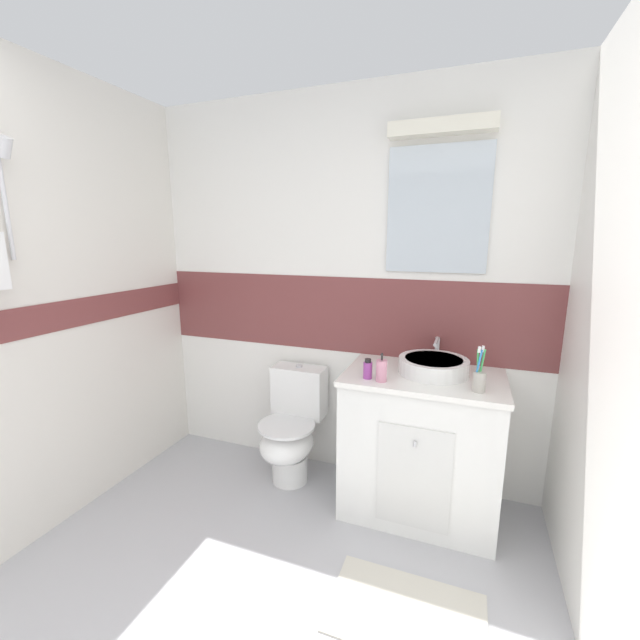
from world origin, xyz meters
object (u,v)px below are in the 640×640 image
Objects in this scene: sink_basin at (433,365)px; soap_dispenser at (382,370)px; toothbrush_cup at (479,379)px; lotion_bottle_short at (368,369)px; toilet at (292,429)px.

soap_dispenser is (-0.25, -0.23, 0.01)m from sink_basin.
toothbrush_cup is 0.56m from lotion_bottle_short.
soap_dispenser is (-0.48, -0.03, -0.01)m from toothbrush_cup.
sink_basin is at bearing 139.78° from toothbrush_cup.
toothbrush_cup is 0.48m from soap_dispenser.
lotion_bottle_short is (-0.33, -0.21, 0.00)m from sink_basin.
toothbrush_cup is at bearing -9.73° from toilet.
lotion_bottle_short is at bearing 166.83° from soap_dispenser.
toothbrush_cup is at bearing 1.11° from lotion_bottle_short.
sink_basin reaches higher than toilet.
soap_dispenser is 1.43× the size of lotion_bottle_short.
sink_basin reaches higher than soap_dispenser.
toilet is (-0.88, -0.01, -0.54)m from sink_basin.
sink_basin is 2.72× the size of soap_dispenser.
sink_basin is 0.31m from toothbrush_cup.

